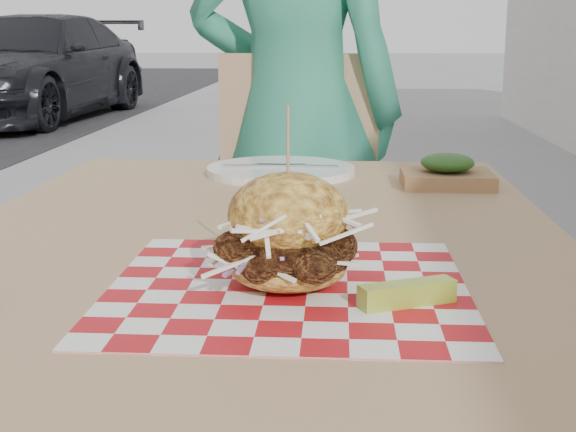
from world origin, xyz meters
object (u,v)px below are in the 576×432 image
patio_table (258,290)px  sandwich (288,238)px  diner (294,112)px  car_dark (31,67)px  patio_chair (297,211)px

patio_table → sandwich: size_ratio=6.58×
diner → car_dark: (-3.49, 7.24, -0.19)m
diner → patio_table: 1.12m
diner → patio_chair: size_ratio=1.68×
patio_chair → car_dark: bearing=116.4°
patio_chair → diner: bearing=99.3°
diner → patio_table: diner is taller
car_dark → sandwich: car_dark is taller
car_dark → sandwich: 9.30m
patio_table → sandwich: bearing=-76.7°
car_dark → sandwich: size_ratio=23.08×
patio_chair → sandwich: bearing=-86.7°
diner → car_dark: diner is taller
car_dark → patio_chair: car_dark is taller
patio_table → patio_chair: patio_chair is taller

